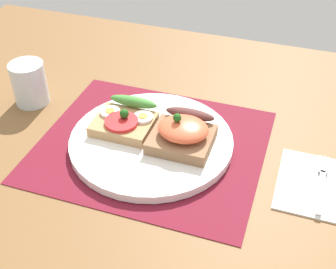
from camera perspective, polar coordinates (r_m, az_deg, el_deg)
ground_plane at (r=78.28cm, az=-2.08°, el=-2.33°), size 120.00×90.00×3.20cm
placemat at (r=77.15cm, az=-2.11°, el=-1.34°), size 37.75×32.61×0.30cm
plate at (r=76.61cm, az=-2.13°, el=-0.85°), size 27.70×27.70×1.40cm
sandwich_egg_tomato at (r=78.24cm, az=-5.40°, el=1.89°), size 10.04×9.80×4.02cm
sandwich_salmon at (r=73.72cm, az=1.89°, el=0.19°), size 10.08×10.53×5.99cm
napkin at (r=73.41cm, az=18.02°, el=-5.97°), size 11.17×14.08×0.60cm
fork at (r=73.45cm, az=18.87°, el=-5.67°), size 1.62×13.24×0.32cm
drinking_glass at (r=89.72cm, az=-17.12°, el=6.20°), size 6.49×6.49×8.25cm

